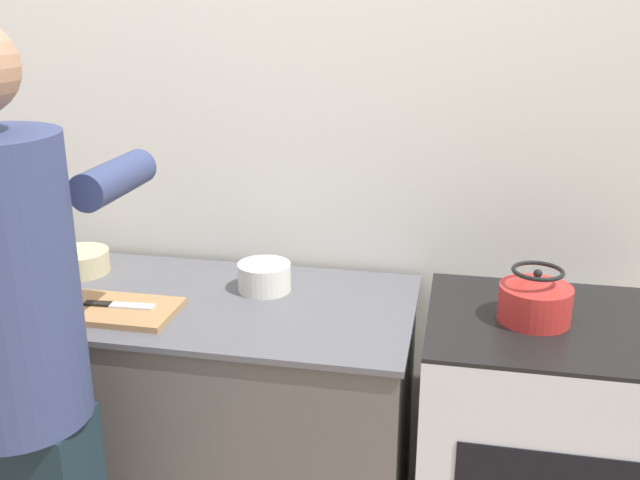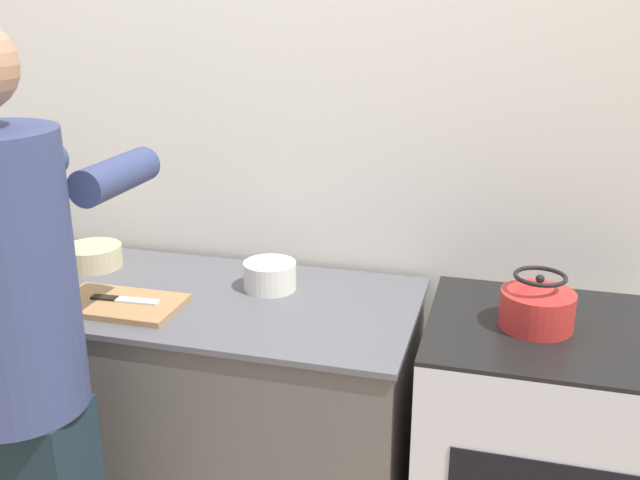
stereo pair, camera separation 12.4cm
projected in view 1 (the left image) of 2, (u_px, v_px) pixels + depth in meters
wall_back at (269, 147)px, 2.40m from camera, size 8.00×0.05×2.60m
counter at (141, 416)px, 2.38m from camera, size 1.78×0.67×0.90m
oven at (534, 463)px, 2.11m from camera, size 0.67×0.59×0.93m
person at (18, 366)px, 1.69m from camera, size 0.38×0.62×1.74m
cutting_board at (114, 310)px, 2.09m from camera, size 0.37×0.22×0.02m
knife at (117, 305)px, 2.10m from camera, size 0.21×0.04×0.01m
kettle at (535, 299)px, 1.94m from camera, size 0.20×0.20×0.15m
bowl_prep at (80, 262)px, 2.40m from camera, size 0.20×0.20×0.07m
bowl_mixing at (264, 277)px, 2.25m from camera, size 0.17×0.17×0.09m
canister_jar at (22, 245)px, 2.42m from camera, size 0.13×0.13×0.17m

